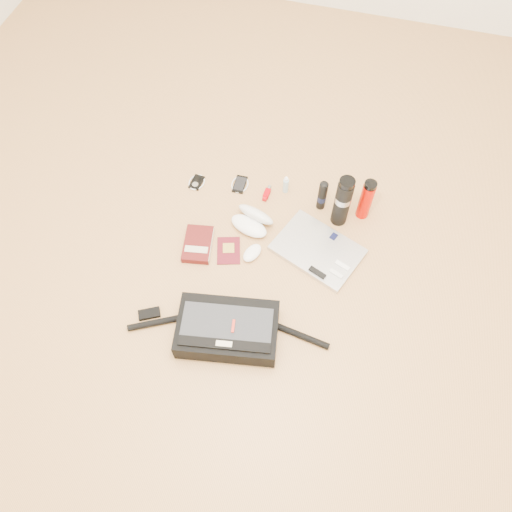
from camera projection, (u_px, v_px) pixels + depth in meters
name	position (u px, v px, depth m)	size (l,w,h in m)	color
ground	(259.00, 278.00, 2.17)	(4.00, 4.00, 0.00)	tan
messenger_bag	(227.00, 329.00, 2.00)	(0.82, 0.31, 0.11)	black
laptop	(318.00, 250.00, 2.23)	(0.44, 0.38, 0.04)	#BABABC
book	(198.00, 244.00, 2.24)	(0.15, 0.21, 0.03)	#4B0F0F
passport	(229.00, 250.00, 2.24)	(0.14, 0.17, 0.01)	#540E18
mouse	(252.00, 253.00, 2.22)	(0.10, 0.12, 0.03)	white
sunglasses_case	(252.00, 220.00, 2.28)	(0.22, 0.20, 0.11)	white
ipod	(197.00, 182.00, 2.44)	(0.08, 0.09, 0.01)	black
phone	(240.00, 184.00, 2.43)	(0.09, 0.11, 0.01)	black
inhaler	(267.00, 193.00, 2.40)	(0.03, 0.09, 0.02)	#A10008
spray_bottle	(286.00, 185.00, 2.38)	(0.03, 0.03, 0.10)	#9DC1D2
aerosol_can	(322.00, 195.00, 2.30)	(0.05, 0.05, 0.18)	black
thermos_black	(343.00, 201.00, 2.21)	(0.09, 0.09, 0.28)	black
thermos_red	(366.00, 200.00, 2.25)	(0.07, 0.07, 0.23)	#C10A00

